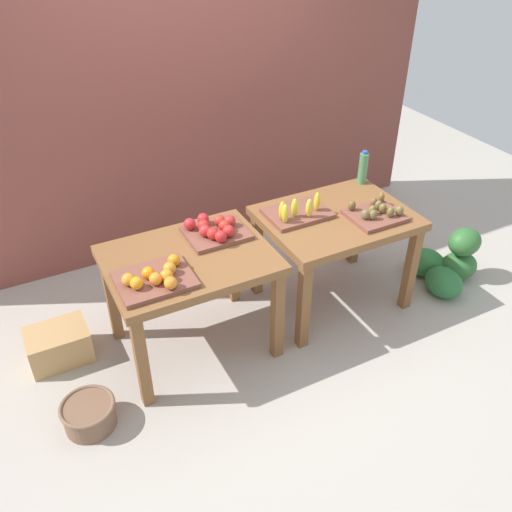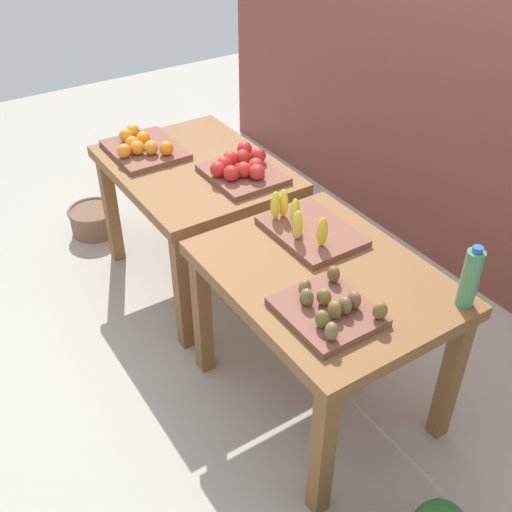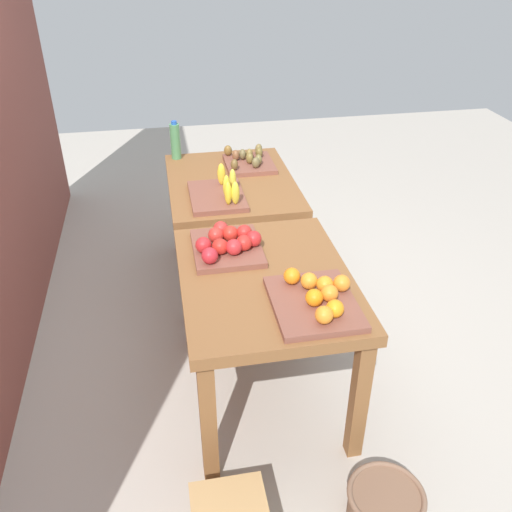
{
  "view_description": "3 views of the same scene",
  "coord_description": "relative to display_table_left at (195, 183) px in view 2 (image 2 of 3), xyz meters",
  "views": [
    {
      "loc": [
        -1.47,
        -2.68,
        2.69
      ],
      "look_at": [
        -0.09,
        -0.01,
        0.61
      ],
      "focal_mm": 38.06,
      "sensor_mm": 36.0,
      "label": 1
    },
    {
      "loc": [
        2.08,
        -1.32,
        2.29
      ],
      "look_at": [
        0.07,
        -0.02,
        0.54
      ],
      "focal_mm": 43.27,
      "sensor_mm": 36.0,
      "label": 2
    },
    {
      "loc": [
        -2.64,
        0.43,
        2.18
      ],
      "look_at": [
        -0.1,
        -0.04,
        0.58
      ],
      "focal_mm": 38.14,
      "sensor_mm": 36.0,
      "label": 3
    }
  ],
  "objects": [
    {
      "name": "kiwi_bin",
      "position": [
        1.34,
        -0.15,
        0.14
      ],
      "size": [
        0.36,
        0.32,
        0.1
      ],
      "color": "brown",
      "rests_on": "display_table_right"
    },
    {
      "name": "apple_bin",
      "position": [
        0.25,
        0.15,
        0.16
      ],
      "size": [
        0.4,
        0.35,
        0.11
      ],
      "color": "brown",
      "rests_on": "display_table_left"
    },
    {
      "name": "display_table_left",
      "position": [
        0.0,
        0.0,
        0.0
      ],
      "size": [
        1.04,
        0.8,
        0.76
      ],
      "color": "brown",
      "rests_on": "ground_plane"
    },
    {
      "name": "banana_crate",
      "position": [
        0.86,
        0.1,
        0.15
      ],
      "size": [
        0.44,
        0.32,
        0.17
      ],
      "color": "brown",
      "rests_on": "display_table_right"
    },
    {
      "name": "orange_bin",
      "position": [
        -0.27,
        -0.17,
        0.15
      ],
      "size": [
        0.44,
        0.36,
        0.11
      ],
      "color": "brown",
      "rests_on": "display_table_left"
    },
    {
      "name": "wicker_basket",
      "position": [
        -0.82,
        -0.35,
        -0.55
      ],
      "size": [
        0.33,
        0.33,
        0.17
      ],
      "color": "brown",
      "rests_on": "ground_plane"
    },
    {
      "name": "display_table_right",
      "position": [
        1.12,
        0.0,
        0.0
      ],
      "size": [
        1.04,
        0.8,
        0.76
      ],
      "color": "brown",
      "rests_on": "ground_plane"
    },
    {
      "name": "back_wall",
      "position": [
        0.56,
        1.35,
        0.85
      ],
      "size": [
        4.4,
        0.12,
        3.0
      ],
      "primitive_type": "cube",
      "color": "brown",
      "rests_on": "ground_plane"
    },
    {
      "name": "cardboard_produce_box",
      "position": [
        -0.87,
        0.3,
        -0.53
      ],
      "size": [
        0.4,
        0.3,
        0.24
      ],
      "primitive_type": "cube",
      "color": "tan",
      "rests_on": "ground_plane"
    },
    {
      "name": "ground_plane",
      "position": [
        0.56,
        0.0,
        -0.65
      ],
      "size": [
        8.0,
        8.0,
        0.0
      ],
      "primitive_type": "plane",
      "color": "#B0A89D"
    },
    {
      "name": "water_bottle",
      "position": [
        1.57,
        0.32,
        0.24
      ],
      "size": [
        0.07,
        0.07,
        0.27
      ],
      "color": "#4C8C59",
      "rests_on": "display_table_right"
    }
  ]
}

